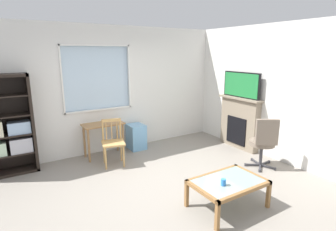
{
  "coord_description": "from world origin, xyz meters",
  "views": [
    {
      "loc": [
        -2.02,
        -3.36,
        2.17
      ],
      "look_at": [
        0.36,
        0.42,
        1.11
      ],
      "focal_mm": 28.59,
      "sensor_mm": 36.0,
      "label": 1
    }
  ],
  "objects_px": {
    "desk_under_window": "(103,130)",
    "tv": "(241,85)",
    "plastic_drawer_unit": "(136,137)",
    "office_chair": "(264,141)",
    "coffee_table": "(228,184)",
    "bookshelf": "(5,131)",
    "sippy_cup": "(223,182)",
    "wooden_chair": "(113,142)",
    "fireplace": "(239,123)"
  },
  "relations": [
    {
      "from": "office_chair",
      "to": "sippy_cup",
      "type": "relative_size",
      "value": 11.11
    },
    {
      "from": "wooden_chair",
      "to": "sippy_cup",
      "type": "bearing_deg",
      "value": -74.14
    },
    {
      "from": "office_chair",
      "to": "sippy_cup",
      "type": "xyz_separation_m",
      "value": [
        -1.66,
        -0.67,
        -0.1
      ]
    },
    {
      "from": "wooden_chair",
      "to": "plastic_drawer_unit",
      "type": "relative_size",
      "value": 1.59
    },
    {
      "from": "coffee_table",
      "to": "sippy_cup",
      "type": "bearing_deg",
      "value": -158.12
    },
    {
      "from": "wooden_chair",
      "to": "sippy_cup",
      "type": "relative_size",
      "value": 10.0
    },
    {
      "from": "fireplace",
      "to": "tv",
      "type": "xyz_separation_m",
      "value": [
        -0.02,
        0.0,
        0.87
      ]
    },
    {
      "from": "wooden_chair",
      "to": "office_chair",
      "type": "bearing_deg",
      "value": -35.97
    },
    {
      "from": "bookshelf",
      "to": "plastic_drawer_unit",
      "type": "distance_m",
      "value": 2.57
    },
    {
      "from": "desk_under_window",
      "to": "tv",
      "type": "xyz_separation_m",
      "value": [
        2.82,
        -1.12,
        0.87
      ]
    },
    {
      "from": "tv",
      "to": "coffee_table",
      "type": "distance_m",
      "value": 2.83
    },
    {
      "from": "office_chair",
      "to": "coffee_table",
      "type": "xyz_separation_m",
      "value": [
        -1.5,
        -0.61,
        -0.2
      ]
    },
    {
      "from": "wooden_chair",
      "to": "coffee_table",
      "type": "relative_size",
      "value": 0.88
    },
    {
      "from": "bookshelf",
      "to": "desk_under_window",
      "type": "distance_m",
      "value": 1.76
    },
    {
      "from": "wooden_chair",
      "to": "tv",
      "type": "xyz_separation_m",
      "value": [
        2.81,
        -0.61,
        1.0
      ]
    },
    {
      "from": "wooden_chair",
      "to": "office_chair",
      "type": "relative_size",
      "value": 0.9
    },
    {
      "from": "wooden_chair",
      "to": "coffee_table",
      "type": "bearing_deg",
      "value": -70.26
    },
    {
      "from": "desk_under_window",
      "to": "plastic_drawer_unit",
      "type": "bearing_deg",
      "value": 3.68
    },
    {
      "from": "desk_under_window",
      "to": "tv",
      "type": "height_order",
      "value": "tv"
    },
    {
      "from": "fireplace",
      "to": "coffee_table",
      "type": "distance_m",
      "value": 2.63
    },
    {
      "from": "desk_under_window",
      "to": "coffee_table",
      "type": "height_order",
      "value": "desk_under_window"
    },
    {
      "from": "coffee_table",
      "to": "desk_under_window",
      "type": "bearing_deg",
      "value": 106.51
    },
    {
      "from": "wooden_chair",
      "to": "office_chair",
      "type": "height_order",
      "value": "office_chair"
    },
    {
      "from": "desk_under_window",
      "to": "coffee_table",
      "type": "xyz_separation_m",
      "value": [
        0.83,
        -2.81,
        -0.23
      ]
    },
    {
      "from": "bookshelf",
      "to": "sippy_cup",
      "type": "xyz_separation_m",
      "value": [
        2.42,
        -2.99,
        -0.34
      ]
    },
    {
      "from": "coffee_table",
      "to": "bookshelf",
      "type": "bearing_deg",
      "value": 131.32
    },
    {
      "from": "bookshelf",
      "to": "desk_under_window",
      "type": "relative_size",
      "value": 2.17
    },
    {
      "from": "desk_under_window",
      "to": "plastic_drawer_unit",
      "type": "distance_m",
      "value": 0.84
    },
    {
      "from": "desk_under_window",
      "to": "tv",
      "type": "distance_m",
      "value": 3.16
    },
    {
      "from": "sippy_cup",
      "to": "coffee_table",
      "type": "bearing_deg",
      "value": 21.88
    },
    {
      "from": "plastic_drawer_unit",
      "to": "fireplace",
      "type": "height_order",
      "value": "fireplace"
    },
    {
      "from": "sippy_cup",
      "to": "tv",
      "type": "bearing_deg",
      "value": 39.24
    },
    {
      "from": "plastic_drawer_unit",
      "to": "office_chair",
      "type": "xyz_separation_m",
      "value": [
        1.56,
        -2.25,
        0.27
      ]
    },
    {
      "from": "plastic_drawer_unit",
      "to": "sippy_cup",
      "type": "distance_m",
      "value": 2.93
    },
    {
      "from": "coffee_table",
      "to": "sippy_cup",
      "type": "relative_size",
      "value": 11.32
    },
    {
      "from": "tv",
      "to": "bookshelf",
      "type": "bearing_deg",
      "value": 164.81
    },
    {
      "from": "bookshelf",
      "to": "tv",
      "type": "distance_m",
      "value": 4.77
    },
    {
      "from": "bookshelf",
      "to": "sippy_cup",
      "type": "bearing_deg",
      "value": -51.01
    },
    {
      "from": "coffee_table",
      "to": "sippy_cup",
      "type": "height_order",
      "value": "sippy_cup"
    },
    {
      "from": "office_chair",
      "to": "coffee_table",
      "type": "bearing_deg",
      "value": -157.98
    },
    {
      "from": "bookshelf",
      "to": "sippy_cup",
      "type": "distance_m",
      "value": 3.86
    },
    {
      "from": "wooden_chair",
      "to": "tv",
      "type": "bearing_deg",
      "value": -12.24
    },
    {
      "from": "wooden_chair",
      "to": "plastic_drawer_unit",
      "type": "bearing_deg",
      "value": 36.35
    },
    {
      "from": "bookshelf",
      "to": "coffee_table",
      "type": "distance_m",
      "value": 3.92
    },
    {
      "from": "bookshelf",
      "to": "coffee_table",
      "type": "xyz_separation_m",
      "value": [
        2.57,
        -2.93,
        -0.44
      ]
    },
    {
      "from": "bookshelf",
      "to": "fireplace",
      "type": "xyz_separation_m",
      "value": [
        4.58,
        -1.24,
        -0.21
      ]
    },
    {
      "from": "bookshelf",
      "to": "sippy_cup",
      "type": "relative_size",
      "value": 20.08
    },
    {
      "from": "wooden_chair",
      "to": "plastic_drawer_unit",
      "type": "height_order",
      "value": "wooden_chair"
    },
    {
      "from": "bookshelf",
      "to": "wooden_chair",
      "type": "relative_size",
      "value": 2.01
    },
    {
      "from": "bookshelf",
      "to": "office_chair",
      "type": "relative_size",
      "value": 1.81
    }
  ]
}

